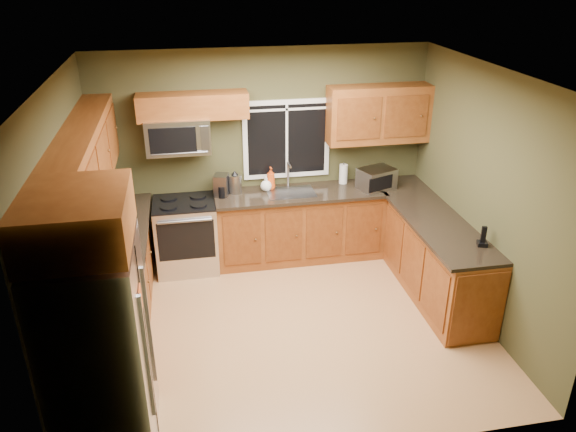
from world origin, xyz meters
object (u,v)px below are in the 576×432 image
object	(u,v)px
toaster_oven	(377,179)
kettle	(235,183)
coffee_maker	(221,186)
cordless_phone	(483,240)
microwave	(178,135)
paper_towel_roll	(343,174)
soap_bottle_c	(266,184)
soap_bottle_a	(271,178)
refrigerator	(100,352)
range	(186,235)

from	to	relation	value
toaster_oven	kettle	world-z (taller)	kettle
toaster_oven	kettle	size ratio (longest dim) A/B	1.74
coffee_maker	cordless_phone	bearing A→B (deg)	-35.84
microwave	kettle	distance (m)	0.92
microwave	cordless_phone	distance (m)	3.65
coffee_maker	paper_towel_roll	world-z (taller)	paper_towel_roll
toaster_oven	soap_bottle_c	size ratio (longest dim) A/B	2.80
microwave	soap_bottle_a	distance (m)	1.29
coffee_maker	kettle	bearing A→B (deg)	15.26
microwave	toaster_oven	size ratio (longest dim) A/B	1.46
refrigerator	paper_towel_roll	world-z (taller)	refrigerator
paper_towel_roll	soap_bottle_c	world-z (taller)	paper_towel_roll
cordless_phone	toaster_oven	bearing A→B (deg)	108.68
refrigerator	range	bearing A→B (deg)	76.03
range	microwave	size ratio (longest dim) A/B	1.23
kettle	soap_bottle_c	distance (m)	0.40
range	toaster_oven	xyz separation A→B (m)	(2.45, -0.06, 0.61)
cordless_phone	refrigerator	bearing A→B (deg)	-164.84
microwave	kettle	xyz separation A→B (m)	(0.65, -0.01, -0.65)
range	soap_bottle_a	bearing A→B (deg)	9.46
microwave	cordless_phone	xyz separation A→B (m)	(3.03, -1.90, -0.72)
range	coffee_maker	size ratio (longest dim) A/B	3.43
paper_towel_roll	soap_bottle_a	bearing A→B (deg)	-178.60
toaster_oven	soap_bottle_c	bearing A→B (deg)	171.90
coffee_maker	soap_bottle_a	xyz separation A→B (m)	(0.64, 0.11, 0.02)
refrigerator	toaster_oven	bearing A→B (deg)	40.76
paper_towel_roll	soap_bottle_c	size ratio (longest dim) A/B	1.52
kettle	soap_bottle_a	size ratio (longest dim) A/B	1.03
range	paper_towel_roll	distance (m)	2.18
refrigerator	cordless_phone	bearing A→B (deg)	15.16
range	kettle	distance (m)	0.90
paper_towel_roll	refrigerator	bearing A→B (deg)	-133.00
kettle	range	bearing A→B (deg)	-169.02
toaster_oven	kettle	xyz separation A→B (m)	(-1.80, 0.19, 0.00)
kettle	cordless_phone	distance (m)	3.04
range	soap_bottle_a	xyz separation A→B (m)	(1.12, 0.19, 0.62)
refrigerator	coffee_maker	distance (m)	3.08
refrigerator	coffee_maker	bearing A→B (deg)	67.69
kettle	soap_bottle_a	world-z (taller)	kettle
coffee_maker	soap_bottle_a	world-z (taller)	soap_bottle_a
range	soap_bottle_a	size ratio (longest dim) A/B	3.21
range	soap_bottle_c	xyz separation A→B (m)	(1.05, 0.14, 0.56)
range	paper_towel_roll	bearing A→B (deg)	5.75
soap_bottle_c	range	bearing A→B (deg)	-172.41
toaster_oven	cordless_phone	size ratio (longest dim) A/B	2.37
range	kettle	xyz separation A→B (m)	(0.65, 0.13, 0.61)
paper_towel_roll	soap_bottle_c	xyz separation A→B (m)	(-1.04, -0.07, -0.04)
coffee_maker	microwave	bearing A→B (deg)	173.27
refrigerator	toaster_oven	distance (m)	4.15
soap_bottle_c	kettle	bearing A→B (deg)	-178.11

